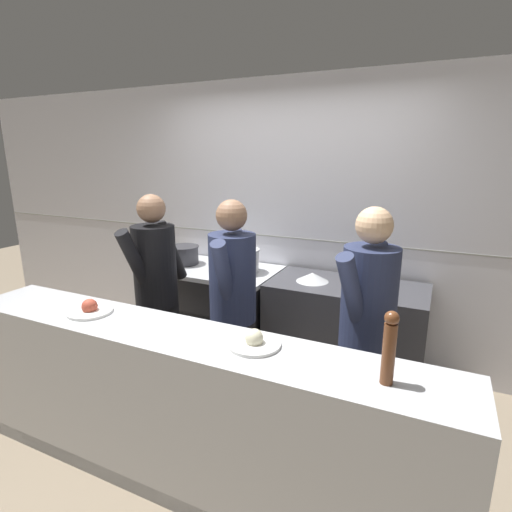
{
  "coord_description": "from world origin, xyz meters",
  "views": [
    {
      "loc": [
        1.3,
        -1.99,
        1.93
      ],
      "look_at": [
        0.02,
        0.75,
        1.15
      ],
      "focal_mm": 28.0,
      "sensor_mm": 36.0,
      "label": 1
    }
  ],
  "objects_px": {
    "stock_pot": "(184,254)",
    "chef_line": "(367,325)",
    "chef_head_cook": "(156,286)",
    "chef_sous": "(233,301)",
    "pepper_mill": "(389,346)",
    "mixing_bowl_steel": "(312,277)",
    "plated_dish_main": "(90,309)",
    "oven_range": "(216,311)",
    "plated_dish_appetiser": "(254,342)",
    "sauce_pot": "(243,260)"
  },
  "relations": [
    {
      "from": "plated_dish_main",
      "to": "chef_sous",
      "type": "distance_m",
      "value": 0.95
    },
    {
      "from": "chef_sous",
      "to": "stock_pot",
      "type": "bearing_deg",
      "value": 129.04
    },
    {
      "from": "sauce_pot",
      "to": "chef_line",
      "type": "xyz_separation_m",
      "value": [
        1.26,
        -0.8,
        -0.08
      ]
    },
    {
      "from": "stock_pot",
      "to": "oven_range",
      "type": "bearing_deg",
      "value": -0.19
    },
    {
      "from": "oven_range",
      "to": "pepper_mill",
      "type": "xyz_separation_m",
      "value": [
        1.76,
        -1.51,
        0.7
      ]
    },
    {
      "from": "plated_dish_main",
      "to": "chef_line",
      "type": "xyz_separation_m",
      "value": [
        1.57,
        0.68,
        -0.08
      ]
    },
    {
      "from": "chef_head_cook",
      "to": "chef_line",
      "type": "relative_size",
      "value": 1.0
    },
    {
      "from": "pepper_mill",
      "to": "chef_head_cook",
      "type": "bearing_deg",
      "value": 157.93
    },
    {
      "from": "chef_sous",
      "to": "sauce_pot",
      "type": "bearing_deg",
      "value": 99.89
    },
    {
      "from": "plated_dish_appetiser",
      "to": "chef_sous",
      "type": "height_order",
      "value": "chef_sous"
    },
    {
      "from": "sauce_pot",
      "to": "plated_dish_main",
      "type": "distance_m",
      "value": 1.51
    },
    {
      "from": "sauce_pot",
      "to": "plated_dish_appetiser",
      "type": "relative_size",
      "value": 1.11
    },
    {
      "from": "pepper_mill",
      "to": "chef_sous",
      "type": "xyz_separation_m",
      "value": [
        -1.15,
        0.73,
        -0.23
      ]
    },
    {
      "from": "mixing_bowl_steel",
      "to": "plated_dish_main",
      "type": "relative_size",
      "value": 1.0
    },
    {
      "from": "oven_range",
      "to": "stock_pot",
      "type": "distance_m",
      "value": 0.64
    },
    {
      "from": "mixing_bowl_steel",
      "to": "pepper_mill",
      "type": "relative_size",
      "value": 0.82
    },
    {
      "from": "sauce_pot",
      "to": "plated_dish_main",
      "type": "height_order",
      "value": "sauce_pot"
    },
    {
      "from": "oven_range",
      "to": "plated_dish_main",
      "type": "xyz_separation_m",
      "value": [
        -0.02,
        -1.48,
        0.55
      ]
    },
    {
      "from": "plated_dish_main",
      "to": "chef_line",
      "type": "relative_size",
      "value": 0.17
    },
    {
      "from": "plated_dish_appetiser",
      "to": "mixing_bowl_steel",
      "type": "bearing_deg",
      "value": 95.13
    },
    {
      "from": "stock_pot",
      "to": "chef_head_cook",
      "type": "relative_size",
      "value": 0.18
    },
    {
      "from": "stock_pot",
      "to": "chef_line",
      "type": "bearing_deg",
      "value": -22.75
    },
    {
      "from": "stock_pot",
      "to": "sauce_pot",
      "type": "relative_size",
      "value": 0.98
    },
    {
      "from": "mixing_bowl_steel",
      "to": "stock_pot",
      "type": "bearing_deg",
      "value": 178.7
    },
    {
      "from": "stock_pot",
      "to": "plated_dish_main",
      "type": "distance_m",
      "value": 1.52
    },
    {
      "from": "chef_head_cook",
      "to": "pepper_mill",
      "type": "bearing_deg",
      "value": -18.43
    },
    {
      "from": "plated_dish_appetiser",
      "to": "sauce_pot",
      "type": "bearing_deg",
      "value": 118.96
    },
    {
      "from": "stock_pot",
      "to": "chef_line",
      "type": "height_order",
      "value": "chef_line"
    },
    {
      "from": "mixing_bowl_steel",
      "to": "plated_dish_appetiser",
      "type": "height_order",
      "value": "plated_dish_appetiser"
    },
    {
      "from": "oven_range",
      "to": "stock_pot",
      "type": "relative_size",
      "value": 3.92
    },
    {
      "from": "mixing_bowl_steel",
      "to": "pepper_mill",
      "type": "bearing_deg",
      "value": -61.95
    },
    {
      "from": "mixing_bowl_steel",
      "to": "plated_dish_main",
      "type": "distance_m",
      "value": 1.76
    },
    {
      "from": "chef_sous",
      "to": "pepper_mill",
      "type": "bearing_deg",
      "value": -44.68
    },
    {
      "from": "stock_pot",
      "to": "plated_dish_main",
      "type": "relative_size",
      "value": 1.1
    },
    {
      "from": "plated_dish_main",
      "to": "pepper_mill",
      "type": "xyz_separation_m",
      "value": [
        1.78,
        -0.03,
        0.15
      ]
    },
    {
      "from": "stock_pot",
      "to": "chef_line",
      "type": "xyz_separation_m",
      "value": [
        1.91,
        -0.8,
        -0.06
      ]
    },
    {
      "from": "plated_dish_appetiser",
      "to": "chef_sous",
      "type": "relative_size",
      "value": 0.17
    },
    {
      "from": "oven_range",
      "to": "mixing_bowl_steel",
      "type": "relative_size",
      "value": 4.33
    },
    {
      "from": "stock_pot",
      "to": "sauce_pot",
      "type": "distance_m",
      "value": 0.66
    },
    {
      "from": "sauce_pot",
      "to": "stock_pot",
      "type": "bearing_deg",
      "value": 179.7
    },
    {
      "from": "plated_dish_appetiser",
      "to": "pepper_mill",
      "type": "height_order",
      "value": "pepper_mill"
    },
    {
      "from": "oven_range",
      "to": "sauce_pot",
      "type": "bearing_deg",
      "value": -0.43
    },
    {
      "from": "oven_range",
      "to": "plated_dish_main",
      "type": "height_order",
      "value": "plated_dish_main"
    },
    {
      "from": "chef_head_cook",
      "to": "oven_range",
      "type": "bearing_deg",
      "value": 87.45
    },
    {
      "from": "mixing_bowl_steel",
      "to": "plated_dish_main",
      "type": "bearing_deg",
      "value": -124.15
    },
    {
      "from": "oven_range",
      "to": "stock_pot",
      "type": "height_order",
      "value": "stock_pot"
    },
    {
      "from": "plated_dish_main",
      "to": "chef_head_cook",
      "type": "relative_size",
      "value": 0.17
    },
    {
      "from": "pepper_mill",
      "to": "chef_head_cook",
      "type": "xyz_separation_m",
      "value": [
        -1.84,
        0.75,
        -0.23
      ]
    },
    {
      "from": "oven_range",
      "to": "mixing_bowl_steel",
      "type": "distance_m",
      "value": 1.08
    },
    {
      "from": "mixing_bowl_steel",
      "to": "pepper_mill",
      "type": "distance_m",
      "value": 1.7
    }
  ]
}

